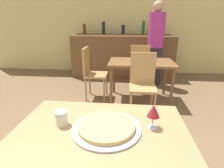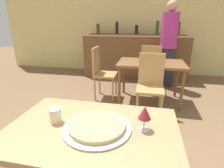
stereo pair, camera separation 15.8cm
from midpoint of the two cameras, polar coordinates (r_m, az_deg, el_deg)
wall_back at (r=5.06m, az=2.93°, el=19.73°), size 8.00×0.05×2.80m
dining_table_near at (r=1.19m, az=-7.54°, el=-17.97°), size 1.08×0.72×0.77m
dining_table_far at (r=3.17m, az=8.04°, el=5.82°), size 1.14×0.72×0.73m
bar_counter at (r=4.64m, az=2.45°, el=8.94°), size 2.60×0.56×1.07m
bar_back_shelf at (r=4.70m, az=2.31°, el=16.41°), size 2.39×0.24×0.35m
chair_far_side_front at (r=2.69m, az=8.36°, el=1.12°), size 0.40×0.40×0.96m
chair_far_side_back at (r=3.70m, az=7.67°, el=6.30°), size 0.40×0.40×0.96m
chair_far_side_left at (r=3.28m, az=-8.08°, el=4.52°), size 0.40×0.40×0.96m
pizza_tray at (r=1.12m, az=-6.00°, el=-13.89°), size 0.43×0.43×0.04m
cheese_shaker at (r=1.21m, az=-19.82°, el=-10.51°), size 0.08×0.08×0.10m
person_standing at (r=4.02m, az=12.89°, el=13.33°), size 0.34×0.34×1.80m
wine_glass at (r=1.09m, az=9.38°, el=-8.92°), size 0.08×0.08×0.16m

